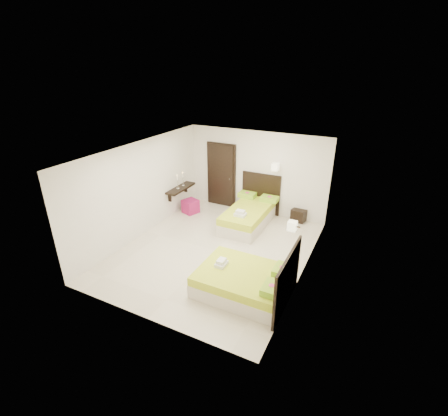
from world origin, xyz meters
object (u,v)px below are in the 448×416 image
at_px(nightstand, 299,215).
at_px(ottoman, 191,206).
at_px(bed_single, 249,214).
at_px(bed_double, 247,281).

relative_size(nightstand, ottoman, 0.98).
distance_m(bed_single, nightstand, 1.56).
bearing_deg(ottoman, bed_double, -42.08).
xyz_separation_m(bed_double, ottoman, (-3.18, 2.87, -0.07)).
relative_size(bed_single, ottoman, 4.86).
bearing_deg(nightstand, bed_single, -134.92).
distance_m(bed_single, bed_double, 3.21).
height_order(nightstand, ottoman, ottoman).
xyz_separation_m(bed_single, ottoman, (-2.00, -0.11, -0.10)).
bearing_deg(ottoman, nightstand, 16.72).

